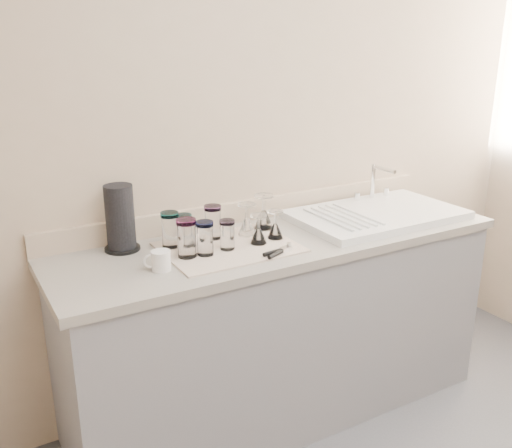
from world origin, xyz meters
TOP-DOWN VIEW (x-y plane):
  - counter_unit at (0.00, 1.20)m, footprint 2.06×0.62m
  - sink_unit at (0.55, 1.20)m, footprint 0.82×0.50m
  - dish_towel at (-0.27, 1.19)m, footprint 0.55×0.42m
  - tumbler_teal at (-0.48, 1.31)m, footprint 0.08×0.08m
  - tumbler_cyan at (-0.42, 1.31)m, footprint 0.07×0.07m
  - tumbler_purple at (-0.28, 1.31)m, footprint 0.07×0.07m
  - tumbler_magenta at (-0.47, 1.17)m, footprint 0.08×0.08m
  - tumbler_blue at (-0.40, 1.15)m, footprint 0.07×0.07m
  - tumbler_lavender at (-0.29, 1.16)m, footprint 0.06×0.06m
  - goblet_back_left at (-0.13, 1.29)m, footprint 0.08×0.08m
  - goblet_back_right at (-0.02, 1.32)m, footprint 0.09×0.09m
  - goblet_front_left at (-0.14, 1.16)m, footprint 0.07×0.07m
  - goblet_front_right at (-0.05, 1.18)m, footprint 0.07×0.07m
  - can_opener at (-0.14, 1.01)m, footprint 0.14×0.08m
  - white_mug at (-0.61, 1.11)m, footprint 0.11×0.10m
  - paper_towel_roll at (-0.67, 1.39)m, footprint 0.15×0.15m

SIDE VIEW (x-z plane):
  - counter_unit at x=0.00m, z-range 0.00..0.90m
  - dish_towel at x=-0.27m, z-range 0.90..0.91m
  - can_opener at x=-0.14m, z-range 0.91..0.93m
  - sink_unit at x=0.55m, z-range 0.81..1.03m
  - white_mug at x=-0.61m, z-range 0.90..0.98m
  - goblet_front_right at x=-0.05m, z-range 0.89..1.01m
  - goblet_front_left at x=-0.14m, z-range 0.89..1.01m
  - goblet_back_left at x=-0.13m, z-range 0.88..1.03m
  - goblet_back_right at x=-0.02m, z-range 0.88..1.04m
  - tumbler_lavender at x=-0.29m, z-range 0.91..1.04m
  - tumbler_cyan at x=-0.42m, z-range 0.91..1.04m
  - tumbler_blue at x=-0.40m, z-range 0.91..1.05m
  - tumbler_purple at x=-0.28m, z-range 0.91..1.06m
  - tumbler_teal at x=-0.48m, z-range 0.91..1.06m
  - tumbler_magenta at x=-0.47m, z-range 0.91..1.07m
  - paper_towel_roll at x=-0.67m, z-range 0.90..1.18m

